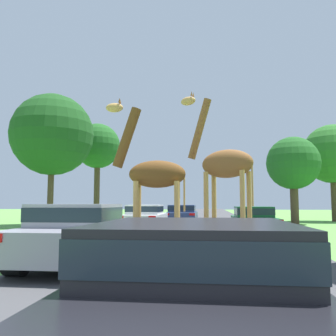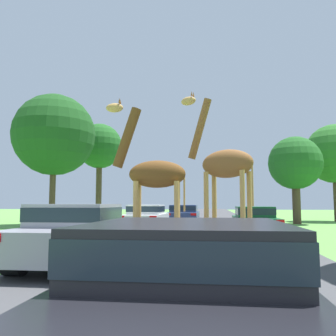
% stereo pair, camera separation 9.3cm
% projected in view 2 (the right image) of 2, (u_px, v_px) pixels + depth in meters
% --- Properties ---
extents(road, '(7.30, 120.00, 0.00)m').
position_uv_depth(road, '(205.00, 221.00, 29.25)').
color(road, '#424244').
rests_on(road, ground).
extents(giraffe_near_road, '(2.59, 0.90, 4.83)m').
position_uv_depth(giraffe_near_road, '(152.00, 174.00, 11.17)').
color(giraffe_near_road, tan).
rests_on(giraffe_near_road, ground).
extents(giraffe_companion, '(2.51, 1.52, 5.29)m').
position_uv_depth(giraffe_companion, '(224.00, 167.00, 11.40)').
color(giraffe_companion, tan).
rests_on(giraffe_companion, ground).
extents(car_lead_maroon, '(1.94, 4.56, 1.28)m').
position_uv_depth(car_lead_maroon, '(189.00, 285.00, 3.27)').
color(car_lead_maroon, black).
rests_on(car_lead_maroon, ground).
extents(car_queue_right, '(1.71, 4.57, 1.30)m').
position_uv_depth(car_queue_right, '(254.00, 220.00, 15.69)').
color(car_queue_right, '#144C28').
rests_on(car_queue_right, ground).
extents(car_queue_left, '(1.89, 4.71, 1.33)m').
position_uv_depth(car_queue_left, '(184.00, 214.00, 23.49)').
color(car_queue_left, navy).
rests_on(car_queue_left, ground).
extents(car_far_ahead, '(1.80, 4.53, 1.37)m').
position_uv_depth(car_far_ahead, '(146.00, 217.00, 18.16)').
color(car_far_ahead, silver).
rests_on(car_far_ahead, ground).
extents(car_verge_right, '(1.94, 3.96, 1.43)m').
position_uv_depth(car_verge_right, '(75.00, 233.00, 8.29)').
color(car_verge_right, gray).
rests_on(car_verge_right, ground).
extents(tree_left_edge, '(4.72, 4.72, 7.75)m').
position_uv_depth(tree_left_edge, '(335.00, 154.00, 28.37)').
color(tree_left_edge, '#4C3828').
rests_on(tree_left_edge, ground).
extents(tree_centre_back, '(3.70, 3.70, 8.01)m').
position_uv_depth(tree_centre_back, '(100.00, 147.00, 29.39)').
color(tree_centre_back, '#4C3828').
rests_on(tree_centre_back, ground).
extents(tree_right_cluster, '(3.74, 3.74, 6.15)m').
position_uv_depth(tree_right_cluster, '(295.00, 164.00, 25.10)').
color(tree_right_cluster, '#4C3828').
rests_on(tree_right_cluster, ground).
extents(tree_far_right, '(5.39, 5.39, 8.65)m').
position_uv_depth(tree_far_right, '(54.00, 135.00, 23.53)').
color(tree_far_right, '#4C3828').
rests_on(tree_far_right, ground).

